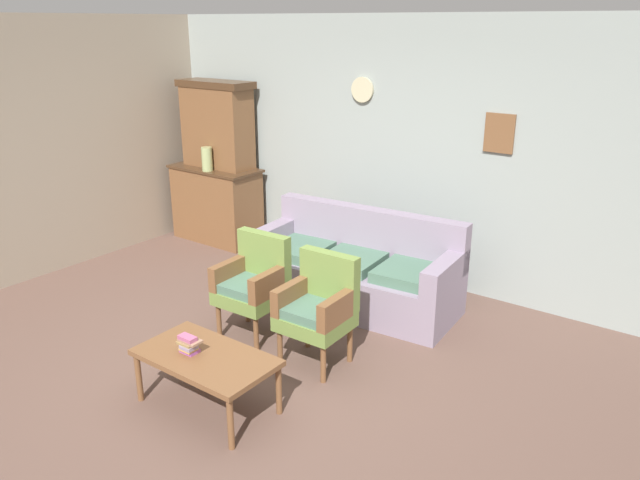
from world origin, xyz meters
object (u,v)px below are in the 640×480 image
floral_couch (355,272)px  coffee_table (206,361)px  armchair_by_doorway (254,281)px  side_cabinet (217,204)px  book_stack_on_table (189,344)px  armchair_near_cabinet (319,305)px  vase_on_cabinet (207,159)px

floral_couch → coffee_table: size_ratio=2.07×
armchair_by_doorway → side_cabinet: bearing=142.4°
side_cabinet → book_stack_on_table: (2.44, -2.68, 0.02)m
armchair_near_cabinet → book_stack_on_table: bearing=-109.8°
side_cabinet → armchair_near_cabinet: bearing=-30.4°
vase_on_cabinet → floral_couch: size_ratio=0.14×
side_cabinet → armchair_by_doorway: size_ratio=1.28×
vase_on_cabinet → floral_couch: bearing=-8.9°
book_stack_on_table → vase_on_cabinet: bearing=133.6°
vase_on_cabinet → armchair_by_doorway: vase_on_cabinet is taller
armchair_by_doorway → vase_on_cabinet: bearing=144.7°
floral_couch → armchair_by_doorway: size_ratio=2.30×
side_cabinet → book_stack_on_table: side_cabinet is taller
vase_on_cabinet → coffee_table: 3.57m
vase_on_cabinet → floral_couch: vase_on_cabinet is taller
armchair_by_doorway → coffee_table: 1.14m
floral_couch → armchair_by_doorway: bearing=-108.8°
armchair_by_doorway → book_stack_on_table: (0.36, -1.08, -0.01)m
floral_couch → coffee_table: bearing=-86.7°
armchair_near_cabinet → coffee_table: (-0.26, -0.98, -0.12)m
floral_couch → coffee_table: floral_couch is taller
vase_on_cabinet → armchair_near_cabinet: vase_on_cabinet is taller
vase_on_cabinet → coffee_table: size_ratio=0.28×
floral_couch → book_stack_on_table: (0.00, -2.13, 0.16)m
floral_couch → book_stack_on_table: size_ratio=12.43×
armchair_near_cabinet → book_stack_on_table: armchair_near_cabinet is taller
side_cabinet → vase_on_cabinet: vase_on_cabinet is taller
vase_on_cabinet → armchair_by_doorway: size_ratio=0.32×
coffee_table → floral_couch: bearing=93.3°
armchair_near_cabinet → armchair_by_doorway: bearing=176.2°
side_cabinet → coffee_table: 3.67m
coffee_table → book_stack_on_table: (-0.11, -0.05, 0.11)m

